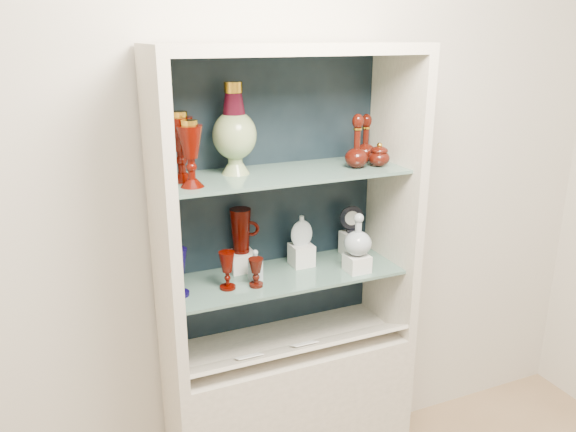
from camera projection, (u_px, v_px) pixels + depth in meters
name	position (u px, v px, depth m)	size (l,w,h in m)	color
wall_back	(267.00, 178.00, 2.33)	(3.50, 0.02, 2.80)	silver
cabinet_base	(288.00, 417.00, 2.45)	(1.00, 0.40, 0.75)	#BBB19E
cabinet_back_panel	(270.00, 197.00, 2.32)	(0.98, 0.02, 1.15)	black
cabinet_side_left	(163.00, 226.00, 1.98)	(0.04, 0.40, 1.15)	#BBB19E
cabinet_side_right	(394.00, 196.00, 2.34)	(0.04, 0.40, 1.15)	#BBB19E
cabinet_top_cap	(288.00, 49.00, 1.97)	(1.00, 0.40, 0.04)	#BBB19E
shelf_lower	(286.00, 275.00, 2.26)	(0.92, 0.34, 0.01)	slate
shelf_upper	(286.00, 174.00, 2.13)	(0.92, 0.34, 0.01)	slate
label_ledge	(299.00, 348.00, 2.23)	(0.92, 0.18, 0.01)	#BBB19E
label_card_0	(304.00, 344.00, 2.23)	(0.10, 0.07, 0.00)	white
label_card_1	(249.00, 356.00, 2.14)	(0.10, 0.07, 0.00)	white
pedestal_lamp_left	(191.00, 154.00, 1.89)	(0.09, 0.09, 0.23)	#460600
pedestal_lamp_right	(181.00, 147.00, 1.96)	(0.09, 0.09, 0.25)	#460600
enamel_urn	(234.00, 129.00, 2.05)	(0.16, 0.16, 0.34)	#104921
ruby_decanter_a	(357.00, 138.00, 2.16)	(0.09, 0.09, 0.24)	#441109
ruby_decanter_b	(366.00, 137.00, 2.27)	(0.09, 0.09, 0.21)	#441109
lidded_bowl	(379.00, 154.00, 2.21)	(0.09, 0.09, 0.10)	#441109
cobalt_goblet	(178.00, 273.00, 2.04)	(0.08, 0.08, 0.18)	#0E073D
ruby_goblet_tall	(227.00, 270.00, 2.10)	(0.06, 0.06, 0.15)	#460600
ruby_goblet_small	(256.00, 273.00, 2.13)	(0.06, 0.06, 0.11)	#441109
riser_ruby_pitcher	(242.00, 261.00, 2.28)	(0.10, 0.10, 0.08)	silver
ruby_pitcher	(241.00, 231.00, 2.24)	(0.14, 0.09, 0.18)	#460600
clear_square_bottle	(255.00, 265.00, 2.18)	(0.04, 0.04, 0.13)	#929FA7
riser_flat_flask	(301.00, 255.00, 2.33)	(0.09, 0.09, 0.09)	silver
flat_flask	(302.00, 230.00, 2.30)	(0.09, 0.04, 0.13)	silver
riser_clear_round_decanter	(357.00, 263.00, 2.27)	(0.09, 0.09, 0.07)	silver
clear_round_decanter	(358.00, 235.00, 2.24)	(0.11, 0.11, 0.17)	#929FA7
riser_cameo_medallion	(351.00, 243.00, 2.45)	(0.08, 0.08, 0.10)	silver
cameo_medallion	(352.00, 219.00, 2.41)	(0.10, 0.04, 0.12)	black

